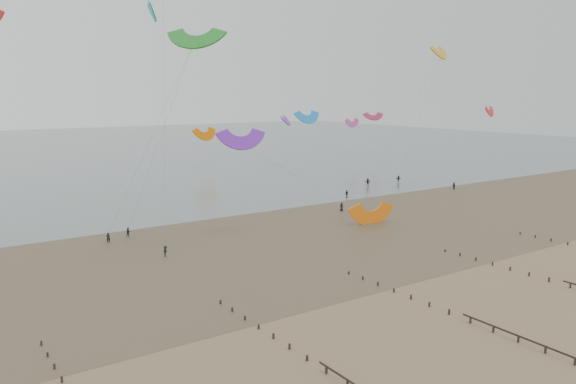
% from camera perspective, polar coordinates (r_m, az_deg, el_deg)
% --- Properties ---
extents(ground, '(500.00, 500.00, 0.00)m').
position_cam_1_polar(ground, '(60.59, 10.75, -11.82)').
color(ground, brown).
rests_on(ground, ground).
extents(sea_and_shore, '(500.00, 665.00, 0.03)m').
position_cam_1_polar(sea_and_shore, '(85.20, -7.90, -5.32)').
color(sea_and_shore, '#475654').
rests_on(sea_and_shore, ground).
extents(kitesurfer_lead, '(0.68, 0.54, 1.65)m').
position_cam_1_polar(kitesurfer_lead, '(89.31, -17.80, -4.46)').
color(kitesurfer_lead, black).
rests_on(kitesurfer_lead, ground).
extents(kitesurfers, '(117.72, 30.94, 1.86)m').
position_cam_1_polar(kitesurfers, '(120.73, 5.26, -0.34)').
color(kitesurfers, black).
rests_on(kitesurfers, ground).
extents(grounded_kite, '(8.43, 7.02, 4.19)m').
position_cam_1_polar(grounded_kite, '(98.99, 8.47, -3.19)').
color(grounded_kite, orange).
rests_on(grounded_kite, ground).
extents(kites_airborne, '(240.64, 119.96, 42.12)m').
position_cam_1_polar(kites_airborne, '(129.17, -23.27, 9.01)').
color(kites_airborne, '#238A29').
rests_on(kites_airborne, ground).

